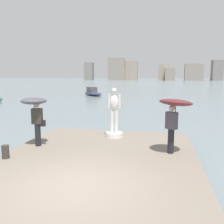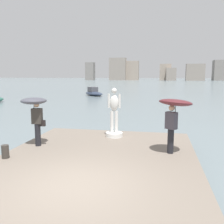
{
  "view_description": "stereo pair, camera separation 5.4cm",
  "coord_description": "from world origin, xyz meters",
  "px_view_note": "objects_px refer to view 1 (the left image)",
  "views": [
    {
      "loc": [
        2.0,
        -5.73,
        3.16
      ],
      "look_at": [
        0.0,
        4.89,
        1.55
      ],
      "focal_mm": 40.11,
      "sensor_mm": 36.0,
      "label": 1
    },
    {
      "loc": [
        2.05,
        -5.72,
        3.16
      ],
      "look_at": [
        0.0,
        4.89,
        1.55
      ],
      "focal_mm": 40.11,
      "sensor_mm": 36.0,
      "label": 2
    }
  ],
  "objects_px": {
    "boat_near": "(93,93)",
    "mooring_bollard": "(5,152)",
    "onlooker_left": "(35,108)",
    "onlooker_right": "(175,109)",
    "statue_white_figure": "(114,119)"
  },
  "relations": [
    {
      "from": "onlooker_left",
      "to": "mooring_bollard",
      "type": "xyz_separation_m",
      "value": [
        -0.28,
        -1.6,
        -1.28
      ]
    },
    {
      "from": "onlooker_left",
      "to": "onlooker_right",
      "type": "height_order",
      "value": "onlooker_right"
    },
    {
      "from": "boat_near",
      "to": "mooring_bollard",
      "type": "bearing_deg",
      "value": -80.5
    },
    {
      "from": "boat_near",
      "to": "statue_white_figure",
      "type": "bearing_deg",
      "value": -72.98
    },
    {
      "from": "statue_white_figure",
      "to": "boat_near",
      "type": "bearing_deg",
      "value": 107.02
    },
    {
      "from": "statue_white_figure",
      "to": "boat_near",
      "type": "xyz_separation_m",
      "value": [
        -8.02,
        26.21,
        -0.73
      ]
    },
    {
      "from": "onlooker_left",
      "to": "mooring_bollard",
      "type": "height_order",
      "value": "onlooker_left"
    },
    {
      "from": "mooring_bollard",
      "to": "boat_near",
      "type": "distance_m",
      "value": 30.2
    },
    {
      "from": "onlooker_left",
      "to": "onlooker_right",
      "type": "relative_size",
      "value": 0.95
    },
    {
      "from": "statue_white_figure",
      "to": "onlooker_right",
      "type": "xyz_separation_m",
      "value": [
        2.48,
        -2.01,
        0.79
      ]
    },
    {
      "from": "onlooker_left",
      "to": "mooring_bollard",
      "type": "bearing_deg",
      "value": -100.04
    },
    {
      "from": "onlooker_left",
      "to": "boat_near",
      "type": "height_order",
      "value": "onlooker_left"
    },
    {
      "from": "onlooker_left",
      "to": "boat_near",
      "type": "relative_size",
      "value": 0.43
    },
    {
      "from": "onlooker_right",
      "to": "mooring_bollard",
      "type": "xyz_separation_m",
      "value": [
        -5.52,
        -1.57,
        -1.36
      ]
    },
    {
      "from": "statue_white_figure",
      "to": "onlooker_left",
      "type": "height_order",
      "value": "statue_white_figure"
    }
  ]
}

